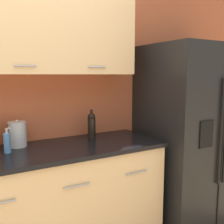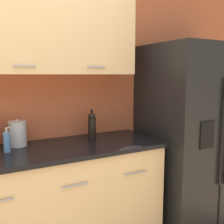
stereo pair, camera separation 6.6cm
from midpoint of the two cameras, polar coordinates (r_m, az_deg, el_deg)
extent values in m
cube|color=#E0B77F|center=(2.23, -18.89, 18.89)|extent=(1.92, 0.32, 0.86)
cylinder|color=#99999E|center=(2.02, -17.60, 9.53)|extent=(0.16, 0.01, 0.01)
cylinder|color=#99999E|center=(2.20, -2.50, 9.76)|extent=(0.16, 0.01, 0.01)
cube|color=#E0B77F|center=(2.27, -16.44, -18.44)|extent=(2.15, 0.62, 0.78)
cube|color=black|center=(2.11, -16.83, -8.59)|extent=(2.17, 0.64, 0.03)
cylinder|color=#99999E|center=(1.96, -7.03, -15.64)|extent=(0.20, 0.01, 0.01)
cylinder|color=#99999E|center=(2.18, 6.06, -13.09)|extent=(0.20, 0.01, 0.01)
cube|color=black|center=(2.83, 17.55, -4.46)|extent=(0.93, 0.77, 1.77)
cube|color=black|center=(2.59, 23.69, -5.97)|extent=(0.01, 0.01, 1.73)
cylinder|color=black|center=(2.53, 23.56, -4.21)|extent=(0.02, 0.02, 0.97)
cube|color=black|center=(2.41, 20.74, -4.66)|extent=(0.16, 0.01, 0.24)
cylinder|color=black|center=(2.42, -3.62, -3.46)|extent=(0.07, 0.07, 0.18)
sphere|color=black|center=(2.40, -3.64, -1.02)|extent=(0.07, 0.07, 0.07)
cylinder|color=black|center=(2.39, -3.64, -0.58)|extent=(0.02, 0.02, 0.06)
cylinder|color=black|center=(2.39, -3.65, 0.35)|extent=(0.03, 0.03, 0.02)
cylinder|color=#4C7FB2|center=(2.11, -21.09, -6.17)|extent=(0.05, 0.05, 0.15)
cylinder|color=#B2B2B5|center=(2.09, -21.22, -3.73)|extent=(0.02, 0.02, 0.04)
cylinder|color=#B2B2B5|center=(2.09, -20.84, -3.23)|extent=(0.03, 0.01, 0.01)
cylinder|color=#B7B7BA|center=(2.25, -19.06, -4.63)|extent=(0.14, 0.14, 0.19)
cylinder|color=#B7B7BA|center=(2.23, -19.18, -2.08)|extent=(0.14, 0.14, 0.01)
sphere|color=#B7B7BA|center=(2.23, -19.20, -1.78)|extent=(0.02, 0.02, 0.02)
camera|label=1|loc=(0.03, -89.18, 0.12)|focal=42.00mm
camera|label=2|loc=(0.03, 90.82, -0.12)|focal=42.00mm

